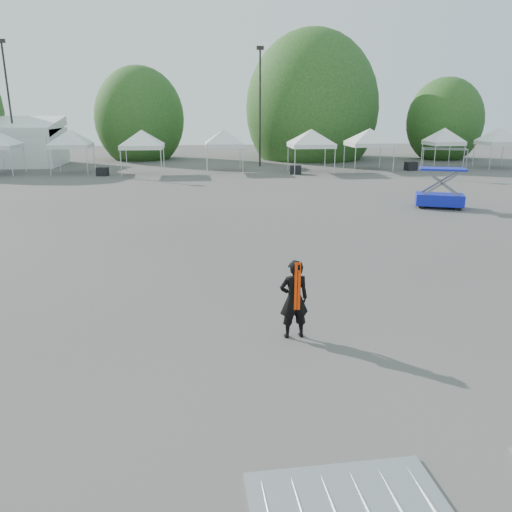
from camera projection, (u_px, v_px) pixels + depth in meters
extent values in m
plane|color=#474442|center=(287.00, 303.00, 12.84)|extent=(120.00, 120.00, 0.00)
cylinder|color=black|center=(10.00, 107.00, 41.99)|extent=(0.16, 0.16, 10.00)
cube|color=black|center=(1.00, 41.00, 40.53)|extent=(0.60, 0.25, 0.30)
cylinder|color=black|center=(260.00, 110.00, 42.32)|extent=(0.16, 0.16, 9.50)
cube|color=black|center=(260.00, 48.00, 40.94)|extent=(0.60, 0.25, 0.30)
cylinder|color=#382314|center=(142.00, 147.00, 49.83)|extent=(0.36, 0.36, 2.27)
ellipsoid|color=#1E4416|center=(140.00, 118.00, 49.04)|extent=(4.16, 4.16, 4.78)
cylinder|color=#382314|center=(311.00, 144.00, 50.56)|extent=(0.36, 0.36, 2.80)
ellipsoid|color=#1E4416|center=(312.00, 109.00, 49.59)|extent=(5.12, 5.12, 5.89)
cylinder|color=#382314|center=(442.00, 148.00, 50.10)|extent=(0.36, 0.36, 2.10)
ellipsoid|color=#1E4416|center=(444.00, 122.00, 49.37)|extent=(3.84, 3.84, 4.42)
cylinder|color=silver|center=(11.00, 163.00, 36.86)|extent=(0.06, 0.06, 2.00)
cylinder|color=silver|center=(24.00, 159.00, 39.60)|extent=(0.06, 0.06, 2.00)
cylinder|color=silver|center=(49.00, 162.00, 37.39)|extent=(0.06, 0.06, 2.00)
cylinder|color=silver|center=(87.00, 162.00, 37.67)|extent=(0.06, 0.06, 2.00)
cylinder|color=silver|center=(59.00, 159.00, 40.00)|extent=(0.06, 0.06, 2.00)
cylinder|color=silver|center=(94.00, 158.00, 40.28)|extent=(0.06, 0.06, 2.00)
cube|color=white|center=(71.00, 146.00, 38.53)|extent=(2.94, 2.94, 0.30)
pyramid|color=white|center=(70.00, 129.00, 38.18)|extent=(4.15, 4.15, 1.10)
cylinder|color=silver|center=(121.00, 163.00, 36.59)|extent=(0.06, 0.06, 2.00)
cylinder|color=silver|center=(161.00, 163.00, 36.89)|extent=(0.06, 0.06, 2.00)
cylinder|color=silver|center=(127.00, 159.00, 39.37)|extent=(0.06, 0.06, 2.00)
cylinder|color=silver|center=(164.00, 159.00, 39.67)|extent=(0.06, 0.06, 2.00)
cube|color=white|center=(142.00, 147.00, 37.82)|extent=(3.12, 3.12, 0.30)
pyramid|color=white|center=(141.00, 130.00, 37.47)|extent=(4.41, 4.41, 1.10)
cylinder|color=silver|center=(207.00, 161.00, 38.15)|extent=(0.06, 0.06, 2.00)
cylinder|color=silver|center=(243.00, 161.00, 38.44)|extent=(0.06, 0.06, 2.00)
cylinder|color=silver|center=(207.00, 158.00, 40.77)|extent=(0.06, 0.06, 2.00)
cylinder|color=silver|center=(240.00, 157.00, 41.05)|extent=(0.06, 0.06, 2.00)
cube|color=white|center=(224.00, 145.00, 39.30)|extent=(2.94, 2.94, 0.30)
pyramid|color=white|center=(224.00, 129.00, 38.94)|extent=(4.16, 4.16, 1.10)
cylinder|color=silver|center=(295.00, 162.00, 37.68)|extent=(0.06, 0.06, 2.00)
cylinder|color=silver|center=(335.00, 161.00, 38.00)|extent=(0.06, 0.06, 2.00)
cylinder|color=silver|center=(288.00, 158.00, 40.63)|extent=(0.06, 0.06, 2.00)
cylinder|color=silver|center=(325.00, 157.00, 40.95)|extent=(0.06, 0.06, 2.00)
cube|color=white|center=(311.00, 146.00, 39.01)|extent=(3.29, 3.29, 0.30)
pyramid|color=white|center=(312.00, 129.00, 38.66)|extent=(4.65, 4.65, 1.10)
cylinder|color=silver|center=(355.00, 160.00, 39.09)|extent=(0.06, 0.06, 2.00)
cylinder|color=silver|center=(394.00, 159.00, 39.41)|extent=(0.06, 0.06, 2.00)
cylinder|color=silver|center=(344.00, 156.00, 42.08)|extent=(0.06, 0.06, 2.00)
cylinder|color=silver|center=(380.00, 156.00, 42.40)|extent=(0.06, 0.06, 2.00)
cube|color=white|center=(369.00, 144.00, 40.44)|extent=(3.33, 3.33, 0.30)
pyramid|color=white|center=(370.00, 128.00, 40.09)|extent=(4.71, 4.71, 1.10)
cylinder|color=silver|center=(435.00, 158.00, 40.75)|extent=(0.06, 0.06, 2.00)
cylinder|color=silver|center=(464.00, 157.00, 41.01)|extent=(0.06, 0.06, 2.00)
cylinder|color=silver|center=(422.00, 155.00, 43.14)|extent=(0.06, 0.06, 2.00)
cylinder|color=silver|center=(449.00, 155.00, 43.40)|extent=(0.06, 0.06, 2.00)
cube|color=white|center=(444.00, 143.00, 41.77)|extent=(2.71, 2.71, 0.30)
pyramid|color=white|center=(445.00, 128.00, 41.42)|extent=(3.83, 3.83, 1.10)
cylinder|color=silver|center=(491.00, 158.00, 40.79)|extent=(0.06, 0.06, 2.00)
cylinder|color=silver|center=(474.00, 155.00, 43.31)|extent=(0.06, 0.06, 2.00)
cylinder|color=silver|center=(502.00, 155.00, 43.58)|extent=(0.06, 0.06, 2.00)
cube|color=white|center=(498.00, 143.00, 41.88)|extent=(2.84, 2.84, 0.30)
pyramid|color=white|center=(500.00, 128.00, 41.53)|extent=(4.01, 4.01, 1.10)
imported|color=black|center=(294.00, 299.00, 10.71)|extent=(0.68, 0.48, 1.76)
cube|color=#FF3605|center=(296.00, 287.00, 10.45)|extent=(0.14, 0.02, 1.06)
cube|color=#0D17B2|center=(439.00, 199.00, 25.16)|extent=(2.55, 1.87, 0.57)
cube|color=#0D17B2|center=(443.00, 169.00, 24.72)|extent=(2.44, 1.79, 0.10)
cylinder|color=black|center=(422.00, 205.00, 24.99)|extent=(0.37, 0.25, 0.34)
cylinder|color=black|center=(458.00, 207.00, 24.58)|extent=(0.37, 0.25, 0.34)
cylinder|color=black|center=(421.00, 202.00, 25.88)|extent=(0.37, 0.25, 0.34)
cylinder|color=black|center=(456.00, 204.00, 25.47)|extent=(0.37, 0.25, 0.34)
cube|color=#AAADB3|center=(346.00, 499.00, 6.36)|extent=(2.53, 1.33, 0.06)
cube|color=black|center=(102.00, 172.00, 37.37)|extent=(0.91, 0.76, 0.62)
cube|color=black|center=(296.00, 170.00, 38.38)|extent=(0.96, 0.80, 0.67)
cube|color=black|center=(411.00, 166.00, 40.69)|extent=(0.99, 0.83, 0.69)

